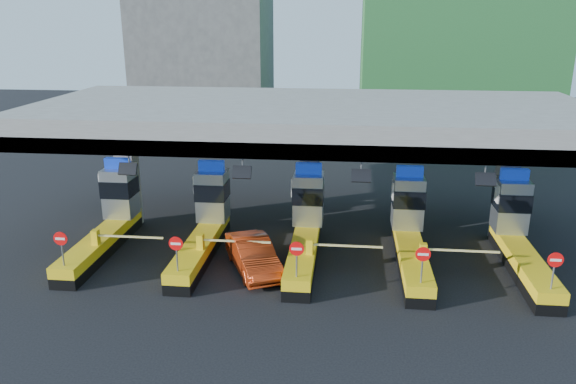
# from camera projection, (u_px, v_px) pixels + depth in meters

# --- Properties ---
(ground) EXTENTS (120.00, 120.00, 0.00)m
(ground) POSITION_uv_depth(u_px,v_px,m) (305.00, 254.00, 27.63)
(ground) COLOR black
(ground) RESTS_ON ground
(toll_canopy) EXTENTS (28.00, 12.09, 7.00)m
(toll_canopy) POSITION_uv_depth(u_px,v_px,m) (311.00, 120.00, 28.52)
(toll_canopy) COLOR slate
(toll_canopy) RESTS_ON ground
(toll_lane_far_left) EXTENTS (4.43, 8.00, 4.16)m
(toll_lane_far_left) POSITION_uv_depth(u_px,v_px,m) (110.00, 218.00, 28.51)
(toll_lane_far_left) COLOR black
(toll_lane_far_left) RESTS_ON ground
(toll_lane_left) EXTENTS (4.43, 8.00, 4.16)m
(toll_lane_left) POSITION_uv_depth(u_px,v_px,m) (206.00, 222.00, 27.99)
(toll_lane_left) COLOR black
(toll_lane_left) RESTS_ON ground
(toll_lane_center) EXTENTS (4.43, 8.00, 4.16)m
(toll_lane_center) POSITION_uv_depth(u_px,v_px,m) (306.00, 225.00, 27.48)
(toll_lane_center) COLOR black
(toll_lane_center) RESTS_ON ground
(toll_lane_right) EXTENTS (4.43, 8.00, 4.16)m
(toll_lane_right) POSITION_uv_depth(u_px,v_px,m) (410.00, 229.00, 26.96)
(toll_lane_right) COLOR black
(toll_lane_right) RESTS_ON ground
(toll_lane_far_right) EXTENTS (4.43, 8.00, 4.16)m
(toll_lane_far_right) POSITION_uv_depth(u_px,v_px,m) (517.00, 234.00, 26.44)
(toll_lane_far_right) COLOR black
(toll_lane_far_right) RESTS_ON ground
(bg_building_concrete) EXTENTS (14.00, 10.00, 18.00)m
(bg_building_concrete) POSITION_uv_depth(u_px,v_px,m) (203.00, 38.00, 60.53)
(bg_building_concrete) COLOR #4C4C49
(bg_building_concrete) RESTS_ON ground
(red_car) EXTENTS (3.43, 4.89, 1.53)m
(red_car) POSITION_uv_depth(u_px,v_px,m) (253.00, 255.00, 25.63)
(red_car) COLOR #99280B
(red_car) RESTS_ON ground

